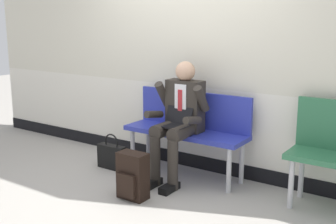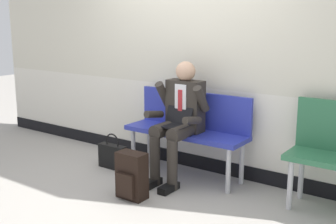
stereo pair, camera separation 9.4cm
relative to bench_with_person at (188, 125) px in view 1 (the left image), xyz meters
The scene contains 6 objects.
ground_plane 0.77m from the bench_with_person, 108.98° to the right, with size 18.00×18.00×0.00m, color #9E9991.
station_wall 1.06m from the bench_with_person, 121.51° to the left, with size 6.50×0.14×3.16m.
bench_with_person is the anchor object (origin of this frame).
person_seated 0.23m from the bench_with_person, 90.00° to the right, with size 0.57×0.70×1.27m.
backpack 0.94m from the bench_with_person, 95.87° to the right, with size 0.29×0.21×0.46m.
handbag 0.98m from the bench_with_person, 156.90° to the right, with size 0.36×0.11×0.42m.
Camera 1 is at (2.56, -3.39, 1.71)m, focal length 45.83 mm.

